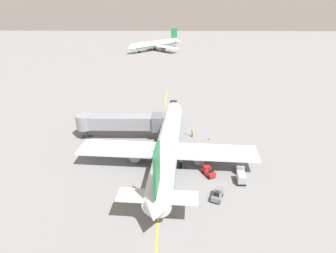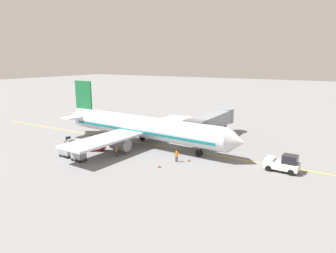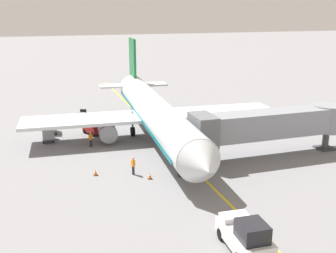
% 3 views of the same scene
% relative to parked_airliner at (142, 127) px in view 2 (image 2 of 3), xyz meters
% --- Properties ---
extents(ground_plane, '(400.00, 400.00, 0.00)m').
position_rel_parked_airliner_xyz_m(ground_plane, '(-0.96, 0.20, -3.19)').
color(ground_plane, slate).
extents(gate_lead_in_line, '(0.24, 80.00, 0.01)m').
position_rel_parked_airliner_xyz_m(gate_lead_in_line, '(-0.96, 0.20, -3.18)').
color(gate_lead_in_line, gold).
rests_on(gate_lead_in_line, ground).
extents(parked_airliner, '(30.28, 37.34, 10.63)m').
position_rel_parked_airliner_xyz_m(parked_airliner, '(0.00, 0.00, 0.00)').
color(parked_airliner, silver).
rests_on(parked_airliner, ground).
extents(jet_bridge, '(17.19, 3.50, 4.98)m').
position_rel_parked_airliner_xyz_m(jet_bridge, '(-9.79, 9.19, 0.27)').
color(jet_bridge, gray).
rests_on(jet_bridge, ground).
extents(pushback_tractor, '(2.42, 4.51, 2.40)m').
position_rel_parked_airliner_xyz_m(pushback_tractor, '(0.98, 23.84, -2.09)').
color(pushback_tractor, silver).
rests_on(pushback_tractor, ground).
extents(baggage_tug_lead, '(2.18, 2.77, 1.62)m').
position_rel_parked_airliner_xyz_m(baggage_tug_lead, '(6.66, -4.04, -2.47)').
color(baggage_tug_lead, '#B21E1E').
rests_on(baggage_tug_lead, ground).
extents(baggage_tug_trailing, '(2.06, 2.77, 1.62)m').
position_rel_parked_airliner_xyz_m(baggage_tug_trailing, '(7.28, -9.97, -2.47)').
color(baggage_tug_trailing, slate).
rests_on(baggage_tug_trailing, ground).
extents(baggage_cart_front, '(1.40, 2.93, 1.58)m').
position_rel_parked_airliner_xyz_m(baggage_cart_front, '(11.89, -2.94, -2.24)').
color(baggage_cart_front, '#4C4C51').
rests_on(baggage_cart_front, ground).
extents(baggage_cart_second_in_train, '(1.40, 2.93, 1.58)m').
position_rel_parked_airliner_xyz_m(baggage_cart_second_in_train, '(11.47, -6.04, -2.24)').
color(baggage_cart_second_in_train, '#4C4C51').
rests_on(baggage_cart_second_in_train, ground).
extents(ground_crew_wing_walker, '(0.56, 0.59, 1.69)m').
position_rel_parked_airliner_xyz_m(ground_crew_wing_walker, '(7.52, 0.59, -2.23)').
color(ground_crew_wing_walker, '#232328').
rests_on(ground_crew_wing_walker, ground).
extents(ground_crew_loader, '(0.33, 0.72, 1.69)m').
position_rel_parked_airliner_xyz_m(ground_crew_loader, '(4.86, 9.72, -2.23)').
color(ground_crew_loader, '#232328').
rests_on(ground_crew_loader, ground).
extents(safety_cone_nose_left, '(0.36, 0.36, 0.59)m').
position_rel_parked_airliner_xyz_m(safety_cone_nose_left, '(3.67, 11.13, -2.90)').
color(safety_cone_nose_left, black).
rests_on(safety_cone_nose_left, ground).
extents(safety_cone_nose_right, '(0.36, 0.36, 0.59)m').
position_rel_parked_airliner_xyz_m(safety_cone_nose_right, '(8.20, 8.80, -2.90)').
color(safety_cone_nose_right, black).
rests_on(safety_cone_nose_right, ground).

